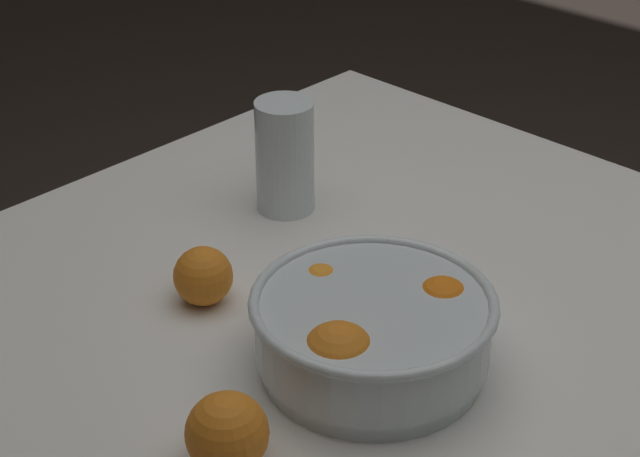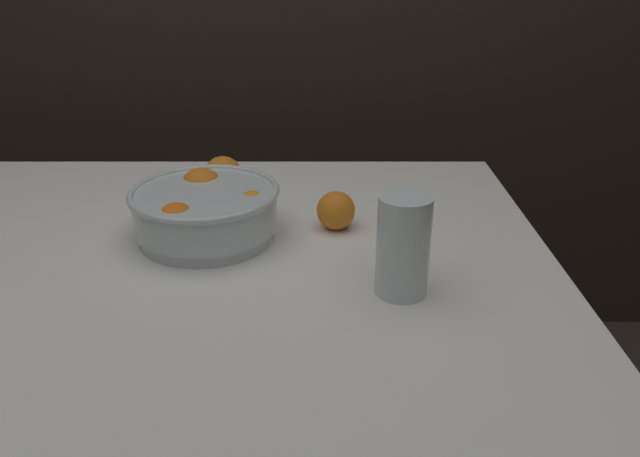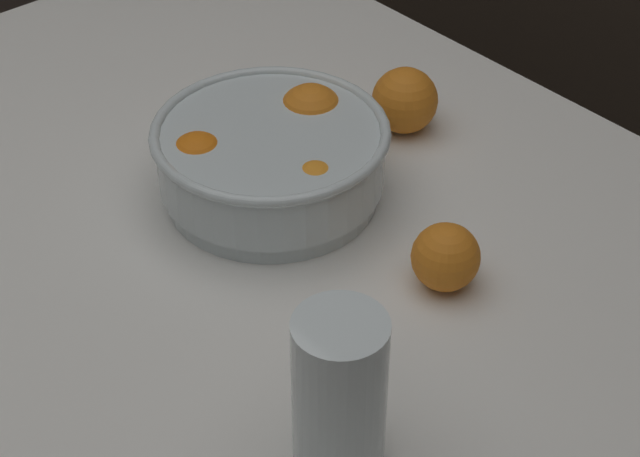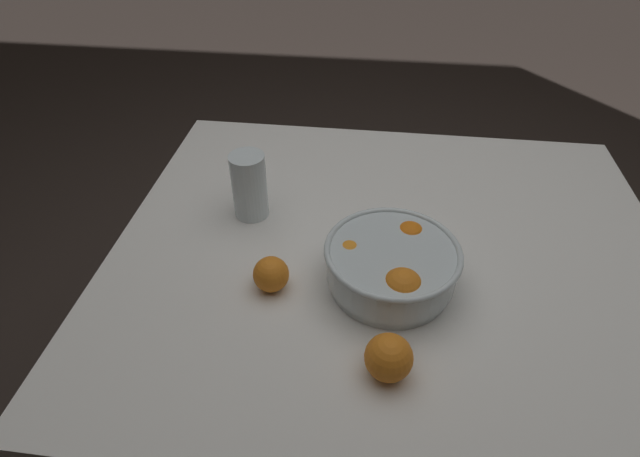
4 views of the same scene
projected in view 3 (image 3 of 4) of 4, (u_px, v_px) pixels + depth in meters
dining_table at (203, 283)px, 1.20m from camera, size 1.19×1.03×0.73m
fruit_bowl at (272, 158)px, 1.18m from camera, size 0.26×0.26×0.10m
juice_glass at (339, 399)px, 0.88m from camera, size 0.08×0.08×0.16m
orange_loose_near_bowl at (446, 257)px, 1.07m from camera, size 0.07×0.07×0.07m
orange_loose_front at (403, 100)px, 1.29m from camera, size 0.08×0.08×0.08m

